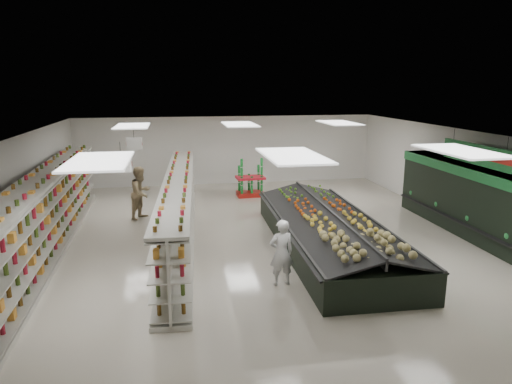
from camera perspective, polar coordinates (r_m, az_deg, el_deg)
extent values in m
plane|color=beige|center=(14.42, 0.33, -5.52)|extent=(16.00, 16.00, 0.00)
cube|color=white|center=(13.73, 0.35, 7.22)|extent=(14.00, 16.00, 0.02)
cube|color=white|center=(21.78, -3.53, 5.22)|extent=(14.00, 0.02, 3.20)
cube|color=white|center=(6.71, 13.34, -14.20)|extent=(14.00, 0.02, 3.20)
cube|color=white|center=(14.48, -28.04, -0.46)|extent=(0.02, 16.00, 3.20)
cube|color=white|center=(16.72, 24.65, 1.56)|extent=(0.02, 16.00, 3.20)
cube|color=black|center=(15.38, 26.22, -1.45)|extent=(0.80, 8.00, 2.20)
cube|color=#1B672F|center=(15.18, 26.53, 2.01)|extent=(0.85, 8.00, 0.30)
cube|color=black|center=(15.37, 25.26, -3.49)|extent=(0.55, 7.80, 0.15)
cube|color=beige|center=(15.24, 25.86, -0.58)|extent=(0.45, 7.70, 0.03)
cube|color=beige|center=(15.18, 25.98, 0.52)|extent=(0.45, 7.70, 0.03)
cube|color=white|center=(11.65, -16.50, 3.34)|extent=(0.50, 0.06, 0.40)
cube|color=#B31B14|center=(11.65, -16.50, 3.34)|extent=(0.52, 0.02, 0.12)
cylinder|color=black|center=(11.61, -16.60, 4.80)|extent=(0.01, 0.01, 0.50)
cube|color=white|center=(15.59, -14.99, 5.84)|extent=(0.50, 0.06, 0.40)
cube|color=#B31B14|center=(15.59, -14.99, 5.84)|extent=(0.52, 0.02, 0.12)
cylinder|color=black|center=(15.56, -15.06, 6.94)|extent=(0.01, 0.01, 0.50)
cube|color=#1B672F|center=(14.92, 25.90, 4.25)|extent=(0.10, 3.20, 0.60)
cube|color=#B31B14|center=(14.89, 25.71, 4.25)|extent=(0.03, 3.20, 0.18)
cylinder|color=black|center=(13.93, 28.93, 5.04)|extent=(0.01, 0.01, 0.50)
cylinder|color=black|center=(15.85, 23.52, 6.40)|extent=(0.01, 0.01, 0.50)
cube|color=beige|center=(14.24, -24.54, -6.75)|extent=(1.29, 12.67, 0.13)
cube|color=beige|center=(13.96, -24.93, -2.92)|extent=(0.40, 12.64, 2.11)
cube|color=beige|center=(13.71, -25.37, 1.48)|extent=(1.29, 12.67, 0.08)
cube|color=beige|center=(14.26, -25.54, -6.29)|extent=(0.80, 12.55, 0.03)
cube|color=beige|center=(14.12, -25.72, -4.53)|extent=(0.80, 12.55, 0.03)
cube|color=beige|center=(14.00, -25.91, -2.73)|extent=(0.80, 12.55, 0.03)
cube|color=beige|center=(13.89, -26.10, -0.90)|extent=(0.80, 12.55, 0.03)
cube|color=beige|center=(13.80, -26.30, 0.96)|extent=(0.80, 12.55, 0.03)
cube|color=beige|center=(14.15, -23.63, -6.25)|extent=(0.80, 12.55, 0.03)
cube|color=beige|center=(14.01, -23.80, -4.47)|extent=(0.80, 12.55, 0.03)
cube|color=beige|center=(13.89, -23.98, -2.66)|extent=(0.80, 12.55, 0.03)
cube|color=beige|center=(13.78, -24.16, -0.81)|extent=(0.80, 12.55, 0.03)
cube|color=beige|center=(13.68, -24.34, 1.06)|extent=(0.80, 12.55, 0.03)
cube|color=beige|center=(14.38, -9.41, -5.53)|extent=(1.40, 11.10, 0.11)
cube|color=beige|center=(14.13, -9.54, -2.20)|extent=(0.63, 11.06, 1.85)
cube|color=beige|center=(13.90, -9.69, 1.61)|extent=(1.40, 11.10, 0.07)
cube|color=beige|center=(14.36, -10.27, -5.14)|extent=(0.97, 10.99, 0.03)
cube|color=beige|center=(14.23, -10.34, -3.59)|extent=(0.97, 10.99, 0.03)
cube|color=beige|center=(14.12, -10.41, -2.03)|extent=(0.97, 10.99, 0.03)
cube|color=beige|center=(14.02, -10.48, -0.43)|extent=(0.97, 10.99, 0.03)
cube|color=beige|center=(13.94, -10.55, 1.18)|extent=(0.97, 10.99, 0.03)
cube|color=beige|center=(14.34, -8.57, -5.09)|extent=(0.97, 10.99, 0.03)
cube|color=beige|center=(14.22, -8.63, -3.55)|extent=(0.97, 10.99, 0.03)
cube|color=beige|center=(14.11, -8.69, -1.98)|extent=(0.97, 10.99, 0.03)
cube|color=beige|center=(14.01, -8.74, -0.38)|extent=(0.97, 10.99, 0.03)
cube|color=beige|center=(13.92, -8.80, 1.23)|extent=(0.97, 10.99, 0.03)
cube|color=black|center=(13.46, 9.03, -5.33)|extent=(2.88, 7.92, 0.79)
cube|color=#262626|center=(13.00, 3.61, -3.94)|extent=(0.26, 7.85, 0.07)
cube|color=#262626|center=(13.78, 14.26, -3.33)|extent=(0.26, 7.85, 0.07)
cube|color=black|center=(13.10, 6.19, -3.33)|extent=(1.64, 7.77, 0.40)
cube|color=black|center=(13.52, 11.94, -3.02)|extent=(1.64, 7.77, 0.40)
cube|color=#262626|center=(13.27, 9.13, -2.71)|extent=(0.24, 7.74, 0.28)
cube|color=#B31B14|center=(19.48, -0.71, -0.23)|extent=(1.17, 0.81, 0.19)
cube|color=red|center=(19.33, -0.72, 1.82)|extent=(1.22, 0.86, 0.09)
imported|color=white|center=(10.81, 3.19, -7.58)|extent=(0.63, 0.45, 1.61)
imported|color=#94805B|center=(16.57, -14.18, -0.08)|extent=(0.97, 1.07, 1.87)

